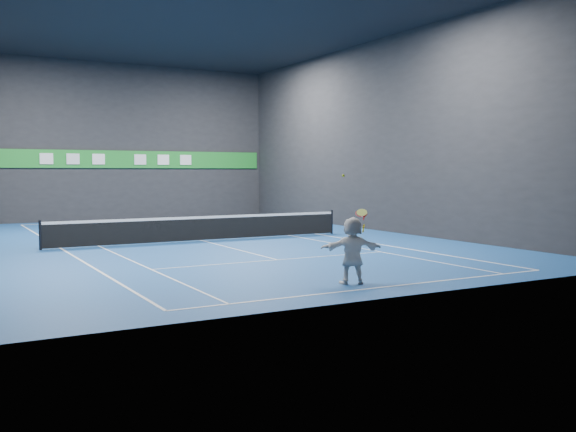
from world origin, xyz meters
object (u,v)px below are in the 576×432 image
tennis_net (203,228)px  tennis_racket (362,215)px  player (352,250)px  tennis_ball (343,176)px

tennis_net → tennis_racket: (-0.08, -11.06, 1.17)m
tennis_net → player: bearing=-92.1°
tennis_ball → tennis_racket: size_ratio=0.11×
tennis_ball → tennis_racket: tennis_ball is taller
tennis_net → tennis_ball: bearing=-92.8°
player → tennis_racket: (0.32, 0.05, 0.87)m
player → tennis_ball: (-0.13, 0.22, 1.86)m
player → tennis_net: player is taller
tennis_ball → tennis_racket: (0.45, -0.17, -1.00)m
player → tennis_racket: bearing=-150.2°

